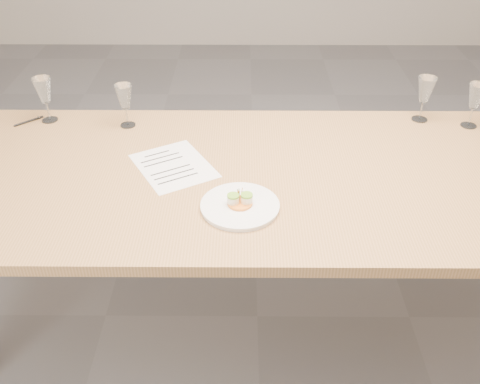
{
  "coord_description": "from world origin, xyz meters",
  "views": [
    {
      "loc": [
        -0.07,
        -1.62,
        1.78
      ],
      "look_at": [
        -0.07,
        -0.2,
        0.8
      ],
      "focal_mm": 40.0,
      "sensor_mm": 36.0,
      "label": 1
    }
  ],
  "objects_px": {
    "wine_glass_0": "(44,91)",
    "wine_glass_2": "(425,91)",
    "wine_glass_3": "(476,97)",
    "recipe_sheet": "(174,166)",
    "dinner_plate": "(240,205)",
    "dining_table": "(261,188)",
    "ballpoint_pen": "(29,121)",
    "wine_glass_1": "(124,98)"
  },
  "relations": [
    {
      "from": "recipe_sheet",
      "to": "ballpoint_pen",
      "type": "xyz_separation_m",
      "value": [
        -0.65,
        0.35,
        0.0
      ]
    },
    {
      "from": "wine_glass_2",
      "to": "recipe_sheet",
      "type": "bearing_deg",
      "value": -159.27
    },
    {
      "from": "recipe_sheet",
      "to": "ballpoint_pen",
      "type": "bearing_deg",
      "value": 122.09
    },
    {
      "from": "ballpoint_pen",
      "to": "recipe_sheet",
      "type": "bearing_deg",
      "value": -71.07
    },
    {
      "from": "dining_table",
      "to": "wine_glass_0",
      "type": "relative_size",
      "value": 12.7
    },
    {
      "from": "dining_table",
      "to": "wine_glass_0",
      "type": "bearing_deg",
      "value": 155.49
    },
    {
      "from": "wine_glass_0",
      "to": "wine_glass_1",
      "type": "xyz_separation_m",
      "value": [
        0.34,
        -0.04,
        -0.01
      ]
    },
    {
      "from": "wine_glass_0",
      "to": "recipe_sheet",
      "type": "bearing_deg",
      "value": -32.79
    },
    {
      "from": "wine_glass_2",
      "to": "dinner_plate",
      "type": "bearing_deg",
      "value": -139.83
    },
    {
      "from": "wine_glass_0",
      "to": "wine_glass_3",
      "type": "xyz_separation_m",
      "value": [
        1.75,
        -0.04,
        -0.0
      ]
    },
    {
      "from": "dinner_plate",
      "to": "wine_glass_3",
      "type": "bearing_deg",
      "value": 31.69
    },
    {
      "from": "recipe_sheet",
      "to": "wine_glass_2",
      "type": "relative_size",
      "value": 2.04
    },
    {
      "from": "recipe_sheet",
      "to": "wine_glass_1",
      "type": "distance_m",
      "value": 0.41
    },
    {
      "from": "wine_glass_0",
      "to": "wine_glass_2",
      "type": "distance_m",
      "value": 1.56
    },
    {
      "from": "wine_glass_1",
      "to": "dinner_plate",
      "type": "bearing_deg",
      "value": -50.84
    },
    {
      "from": "dinner_plate",
      "to": "wine_glass_3",
      "type": "xyz_separation_m",
      "value": [
        0.94,
        0.58,
        0.12
      ]
    },
    {
      "from": "dining_table",
      "to": "ballpoint_pen",
      "type": "xyz_separation_m",
      "value": [
        -0.96,
        0.39,
        0.07
      ]
    },
    {
      "from": "wine_glass_1",
      "to": "wine_glass_3",
      "type": "xyz_separation_m",
      "value": [
        1.41,
        0.01,
        0.0
      ]
    },
    {
      "from": "recipe_sheet",
      "to": "wine_glass_1",
      "type": "relative_size",
      "value": 2.15
    },
    {
      "from": "recipe_sheet",
      "to": "wine_glass_1",
      "type": "xyz_separation_m",
      "value": [
        -0.22,
        0.32,
        0.12
      ]
    },
    {
      "from": "dining_table",
      "to": "wine_glass_1",
      "type": "relative_size",
      "value": 13.41
    },
    {
      "from": "recipe_sheet",
      "to": "dinner_plate",
      "type": "bearing_deg",
      "value": -76.31
    },
    {
      "from": "dining_table",
      "to": "wine_glass_3",
      "type": "relative_size",
      "value": 13.05
    },
    {
      "from": "wine_glass_3",
      "to": "wine_glass_0",
      "type": "bearing_deg",
      "value": 178.74
    },
    {
      "from": "recipe_sheet",
      "to": "wine_glass_3",
      "type": "relative_size",
      "value": 2.1
    },
    {
      "from": "dining_table",
      "to": "wine_glass_3",
      "type": "xyz_separation_m",
      "value": [
        0.87,
        0.36,
        0.2
      ]
    },
    {
      "from": "ballpoint_pen",
      "to": "wine_glass_0",
      "type": "relative_size",
      "value": 0.52
    },
    {
      "from": "ballpoint_pen",
      "to": "wine_glass_3",
      "type": "distance_m",
      "value": 1.84
    },
    {
      "from": "dinner_plate",
      "to": "recipe_sheet",
      "type": "xyz_separation_m",
      "value": [
        -0.24,
        0.26,
        -0.01
      ]
    },
    {
      "from": "dining_table",
      "to": "wine_glass_0",
      "type": "distance_m",
      "value": 0.99
    },
    {
      "from": "wine_glass_2",
      "to": "wine_glass_0",
      "type": "bearing_deg",
      "value": -179.39
    },
    {
      "from": "dinner_plate",
      "to": "wine_glass_0",
      "type": "relative_size",
      "value": 1.36
    },
    {
      "from": "wine_glass_2",
      "to": "wine_glass_3",
      "type": "bearing_deg",
      "value": -16.41
    },
    {
      "from": "recipe_sheet",
      "to": "wine_glass_2",
      "type": "height_order",
      "value": "wine_glass_2"
    },
    {
      "from": "dining_table",
      "to": "dinner_plate",
      "type": "relative_size",
      "value": 9.31
    },
    {
      "from": "wine_glass_0",
      "to": "wine_glass_3",
      "type": "relative_size",
      "value": 1.03
    },
    {
      "from": "wine_glass_0",
      "to": "wine_glass_2",
      "type": "bearing_deg",
      "value": 0.61
    },
    {
      "from": "dining_table",
      "to": "recipe_sheet",
      "type": "xyz_separation_m",
      "value": [
        -0.32,
        0.04,
        0.07
      ]
    },
    {
      "from": "dinner_plate",
      "to": "wine_glass_3",
      "type": "distance_m",
      "value": 1.11
    },
    {
      "from": "wine_glass_0",
      "to": "wine_glass_2",
      "type": "relative_size",
      "value": 1.0
    },
    {
      "from": "dinner_plate",
      "to": "ballpoint_pen",
      "type": "bearing_deg",
      "value": 145.86
    },
    {
      "from": "dinner_plate",
      "to": "recipe_sheet",
      "type": "height_order",
      "value": "dinner_plate"
    }
  ]
}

